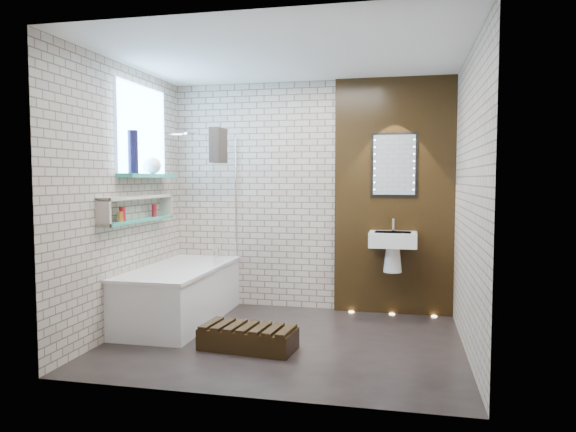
% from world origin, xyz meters
% --- Properties ---
extents(ground, '(3.20, 3.20, 0.00)m').
position_xyz_m(ground, '(0.00, 0.00, 0.00)').
color(ground, black).
rests_on(ground, ground).
extents(room_shell, '(3.24, 3.20, 2.60)m').
position_xyz_m(room_shell, '(0.00, 0.00, 1.30)').
color(room_shell, tan).
rests_on(room_shell, ground).
extents(walnut_panel, '(1.30, 0.06, 2.60)m').
position_xyz_m(walnut_panel, '(0.95, 1.27, 1.30)').
color(walnut_panel, black).
rests_on(walnut_panel, ground).
extents(clerestory_window, '(0.18, 1.00, 0.94)m').
position_xyz_m(clerestory_window, '(-1.57, 0.35, 1.90)').
color(clerestory_window, '#7FADE0').
rests_on(clerestory_window, room_shell).
extents(display_niche, '(0.14, 1.30, 0.26)m').
position_xyz_m(display_niche, '(-1.53, 0.15, 1.20)').
color(display_niche, teal).
rests_on(display_niche, room_shell).
extents(bathtub, '(0.79, 1.74, 0.70)m').
position_xyz_m(bathtub, '(-1.22, 0.45, 0.29)').
color(bathtub, white).
rests_on(bathtub, ground).
extents(bath_screen, '(0.01, 0.78, 1.40)m').
position_xyz_m(bath_screen, '(-0.87, 0.89, 1.28)').
color(bath_screen, white).
rests_on(bath_screen, bathtub).
extents(towel, '(0.11, 0.28, 0.37)m').
position_xyz_m(towel, '(-0.87, 0.67, 1.85)').
color(towel, black).
rests_on(towel, bath_screen).
extents(shower_head, '(0.18, 0.18, 0.02)m').
position_xyz_m(shower_head, '(-1.30, 0.95, 2.00)').
color(shower_head, silver).
rests_on(shower_head, room_shell).
extents(washbasin, '(0.50, 0.36, 0.58)m').
position_xyz_m(washbasin, '(0.95, 1.07, 0.79)').
color(washbasin, white).
rests_on(washbasin, walnut_panel).
extents(led_mirror, '(0.50, 0.02, 0.70)m').
position_xyz_m(led_mirror, '(0.95, 1.23, 1.65)').
color(led_mirror, black).
rests_on(led_mirror, walnut_panel).
extents(walnut_step, '(0.87, 0.46, 0.19)m').
position_xyz_m(walnut_step, '(-0.26, -0.30, 0.09)').
color(walnut_step, black).
rests_on(walnut_step, ground).
extents(niche_bottles, '(0.06, 0.75, 0.14)m').
position_xyz_m(niche_bottles, '(-1.53, 0.02, 1.16)').
color(niche_bottles, '#AE571A').
rests_on(niche_bottles, display_niche).
extents(sill_vases, '(0.17, 0.54, 0.41)m').
position_xyz_m(sill_vases, '(-1.50, 0.24, 1.69)').
color(sill_vases, white).
rests_on(sill_vases, clerestory_window).
extents(floor_uplights, '(0.96, 0.06, 0.01)m').
position_xyz_m(floor_uplights, '(0.95, 1.20, 0.01)').
color(floor_uplights, '#FFD899').
rests_on(floor_uplights, ground).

